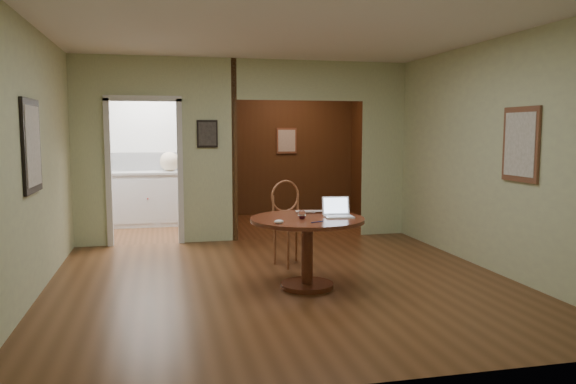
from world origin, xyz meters
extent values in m
plane|color=#4D2C16|center=(0.00, 0.00, 0.00)|extent=(5.00, 5.00, 0.00)
plane|color=silver|center=(0.00, 0.00, 2.70)|extent=(5.00, 5.00, 0.00)
plane|color=#ABB48B|center=(0.00, -2.50, 1.35)|extent=(5.00, 0.00, 5.00)
plane|color=#ABB48B|center=(-2.50, 0.00, 1.35)|extent=(0.00, 5.00, 5.00)
plane|color=#ABB48B|center=(2.50, 0.00, 1.35)|extent=(0.00, 5.00, 5.00)
cube|color=#ABB48B|center=(-2.25, 2.50, 1.35)|extent=(0.50, 2.70, 0.04)
cube|color=#ABB48B|center=(-0.60, 2.50, 1.35)|extent=(0.80, 2.70, 0.04)
cube|color=#ABB48B|center=(2.15, 2.50, 1.35)|extent=(0.70, 2.70, 0.04)
plane|color=white|center=(-1.35, 4.50, 1.35)|extent=(2.70, 0.00, 2.70)
plane|color=#3B2211|center=(1.15, 5.00, 1.35)|extent=(2.70, 0.00, 2.70)
cube|color=#3B2211|center=(-0.20, 3.75, 1.35)|extent=(0.08, 2.50, 2.70)
cube|color=black|center=(-2.48, 0.00, 1.50)|extent=(0.03, 0.70, 0.90)
cube|color=brown|center=(2.48, -0.50, 1.50)|extent=(0.03, 0.60, 0.80)
cube|color=black|center=(-0.60, 2.48, 1.60)|extent=(0.30, 0.03, 0.40)
cube|color=silver|center=(1.15, 4.98, 1.45)|extent=(0.40, 0.03, 0.50)
cube|color=white|center=(-1.35, 4.49, 1.10)|extent=(2.00, 0.02, 0.32)
cylinder|color=#5C2717|center=(0.20, -0.22, 0.02)|extent=(0.56, 0.56, 0.05)
cylinder|color=#5C2717|center=(0.20, -0.22, 0.37)|extent=(0.12, 0.12, 0.65)
cylinder|color=#5C2717|center=(0.20, -0.22, 0.72)|extent=(1.19, 1.19, 0.04)
cylinder|color=#945334|center=(0.28, 0.78, 0.47)|extent=(0.56, 0.56, 0.03)
cylinder|color=#945334|center=(0.18, 0.58, 0.24)|extent=(0.03, 0.03, 0.47)
cylinder|color=#945334|center=(0.48, 0.68, 0.24)|extent=(0.03, 0.03, 0.47)
cylinder|color=#945334|center=(0.08, 0.88, 0.24)|extent=(0.03, 0.03, 0.47)
cylinder|color=#945334|center=(0.37, 0.98, 0.24)|extent=(0.03, 0.03, 0.47)
cylinder|color=#945334|center=(0.06, 0.87, 0.67)|extent=(0.03, 0.03, 0.38)
cylinder|color=#945334|center=(0.39, 0.99, 0.67)|extent=(0.03, 0.03, 0.38)
torus|color=#945334|center=(0.22, 0.94, 0.84)|extent=(0.39, 0.16, 0.40)
cube|color=white|center=(0.53, -0.27, 0.75)|extent=(0.31, 0.23, 0.01)
cube|color=silver|center=(0.53, -0.29, 0.76)|extent=(0.26, 0.13, 0.00)
cube|color=white|center=(0.53, -0.15, 0.85)|extent=(0.30, 0.08, 0.19)
cube|color=#8897AD|center=(0.53, -0.15, 0.85)|extent=(0.26, 0.06, 0.16)
imported|color=silver|center=(0.31, 0.07, 0.76)|extent=(0.33, 0.24, 0.02)
ellipsoid|color=white|center=(-0.17, -0.52, 0.76)|extent=(0.10, 0.07, 0.04)
cylinder|color=#0C1A54|center=(0.22, -0.52, 0.75)|extent=(0.14, 0.06, 0.01)
cube|color=silver|center=(-1.35, 4.20, 0.45)|extent=(2.00, 0.55, 0.90)
cube|color=#B1B0AD|center=(-1.35, 4.20, 0.92)|extent=(2.06, 0.60, 0.04)
sphere|color=#B20C0C|center=(-1.50, 3.91, 0.50)|extent=(0.03, 0.03, 0.03)
sphere|color=#B20C0C|center=(-0.50, 3.91, 0.50)|extent=(0.03, 0.03, 0.03)
ellipsoid|color=beige|center=(-1.12, 4.20, 1.11)|extent=(0.38, 0.34, 0.34)
camera|label=1|loc=(-1.28, -5.80, 1.65)|focal=35.00mm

